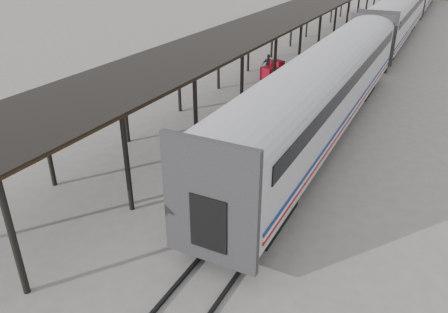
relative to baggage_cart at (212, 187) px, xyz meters
The scene contains 9 objects.
ground 1.32m from the baggage_cart, behind, with size 160.00×160.00×0.00m, color slate.
train 33.99m from the baggage_cart, 86.55° to the left, with size 3.45×76.01×4.01m.
canopy 24.73m from the baggage_cart, 100.71° to the left, with size 4.90×64.30×4.15m.
rails 34.14m from the baggage_cart, 86.56° to the left, with size 1.54×150.00×0.12m.
baggage_cart is the anchor object (origin of this frame).
suitcase_stack 0.54m from the baggage_cart, 95.75° to the left, with size 1.28×1.13×0.58m.
luggage_tug 16.95m from the baggage_cart, 103.21° to the left, with size 1.57×1.90×1.45m.
porter 1.20m from the baggage_cart, 85.82° to the right, with size 0.58×0.38×1.60m, color navy.
pedestrian 18.11m from the baggage_cart, 104.93° to the left, with size 0.98×0.41×1.67m, color black.
Camera 1 is at (8.33, -13.04, 9.43)m, focal length 35.00 mm.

